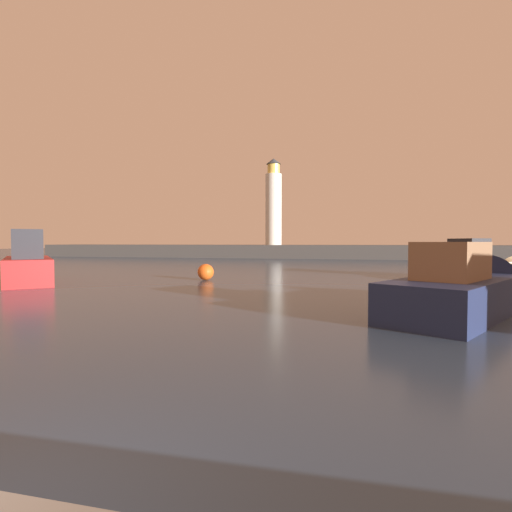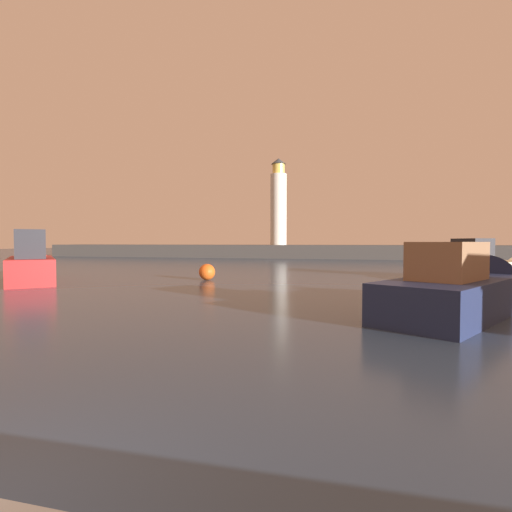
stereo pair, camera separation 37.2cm
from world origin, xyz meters
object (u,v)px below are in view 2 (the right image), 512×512
(motorboat_1, at_px, (470,289))
(mooring_buoy, at_px, (207,272))
(motorboat_2, at_px, (490,267))
(lighthouse, at_px, (278,204))
(motorboat_0, at_px, (31,264))

(motorboat_1, xyz_separation_m, mooring_buoy, (-12.15, 7.78, -0.25))
(motorboat_2, relative_size, mooring_buoy, 7.27)
(mooring_buoy, bearing_deg, lighthouse, 94.31)
(mooring_buoy, bearing_deg, motorboat_0, -163.66)
(lighthouse, relative_size, motorboat_0, 1.55)
(motorboat_0, xyz_separation_m, motorboat_2, (25.52, 5.98, -0.10))
(lighthouse, bearing_deg, motorboat_1, -70.56)
(lighthouse, height_order, motorboat_0, lighthouse)
(motorboat_1, distance_m, motorboat_2, 11.49)
(motorboat_0, distance_m, motorboat_2, 26.21)
(motorboat_1, bearing_deg, motorboat_0, 167.33)
(motorboat_0, height_order, mooring_buoy, motorboat_0)
(lighthouse, relative_size, mooring_buoy, 12.78)
(motorboat_2, bearing_deg, motorboat_0, -166.82)
(motorboat_0, bearing_deg, motorboat_1, -12.67)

